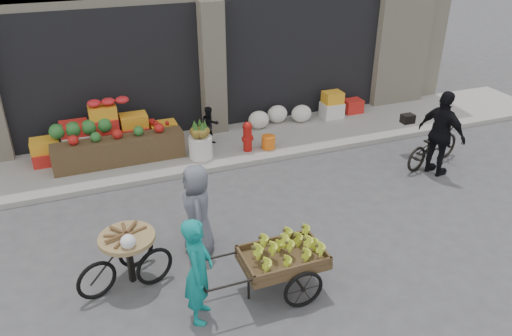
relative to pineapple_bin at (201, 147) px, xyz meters
name	(u,v)px	position (x,y,z in m)	size (l,w,h in m)	color
ground	(300,243)	(0.75, -3.60, -0.37)	(80.00, 80.00, 0.00)	#424244
sidewalk	(226,146)	(0.75, 0.50, -0.31)	(18.00, 2.20, 0.12)	gray
fruit_display	(115,133)	(-1.73, 0.78, 0.30)	(3.10, 1.12, 1.24)	red
pineapple_bin	(201,147)	(0.00, 0.00, 0.00)	(0.52, 0.52, 0.50)	silver
fire_hydrant	(247,135)	(1.10, -0.05, 0.13)	(0.22, 0.22, 0.71)	#A5140F
orange_bucket	(268,142)	(1.60, -0.10, -0.10)	(0.32, 0.32, 0.30)	orange
right_bay_goods	(313,109)	(3.36, 1.10, 0.04)	(3.35, 0.60, 0.70)	silver
seated_person	(210,126)	(0.40, 0.60, 0.21)	(0.45, 0.35, 0.93)	black
banana_cart	(280,257)	(-0.06, -4.56, 0.26)	(2.08, 0.92, 0.87)	brown
vendor_woman	(198,271)	(-1.30, -4.66, 0.44)	(0.59, 0.39, 1.62)	#10807C
tricycle_cart	(128,251)	(-2.09, -3.54, 0.20)	(1.45, 1.08, 0.95)	#9E7F51
vendor_grey	(197,210)	(-0.91, -3.16, 0.42)	(0.77, 0.50, 1.58)	slate
bicycle	(433,146)	(4.78, -1.94, 0.08)	(0.60, 1.72, 0.90)	black
cyclist	(441,134)	(4.58, -2.34, 0.56)	(1.09, 0.45, 1.85)	black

